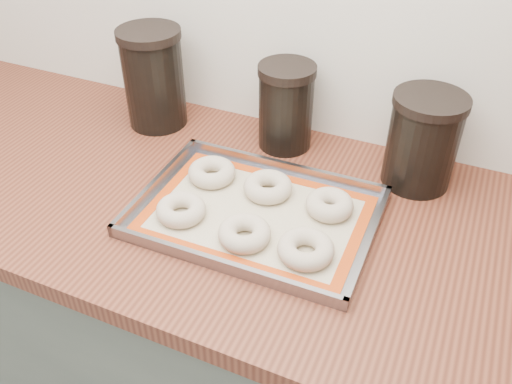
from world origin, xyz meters
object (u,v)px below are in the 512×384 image
at_px(bagel_front_left, 181,210).
at_px(bagel_front_right, 306,249).
at_px(bagel_front_mid, 244,233).
at_px(baking_tray, 256,213).
at_px(canister_right, 423,141).
at_px(bagel_back_left, 212,172).
at_px(bagel_back_mid, 268,187).
at_px(canister_left, 154,78).
at_px(bagel_back_right, 330,205).
at_px(canister_mid, 286,106).

xyz_separation_m(bagel_front_left, bagel_front_right, (0.26, -0.01, 0.00)).
bearing_deg(bagel_front_left, bagel_front_mid, -5.10).
distance_m(baking_tray, canister_right, 0.37).
xyz_separation_m(bagel_back_left, bagel_back_mid, (0.13, 0.00, 0.00)).
bearing_deg(bagel_front_mid, baking_tray, 98.02).
bearing_deg(bagel_back_mid, canister_left, 155.61).
bearing_deg(bagel_back_mid, canister_right, 33.14).
xyz_separation_m(baking_tray, bagel_front_left, (-0.13, -0.06, 0.01)).
distance_m(bagel_back_right, canister_right, 0.24).
bearing_deg(canister_left, bagel_back_mid, -24.39).
bearing_deg(bagel_front_right, canister_right, 66.88).
bearing_deg(canister_mid, bagel_back_mid, -78.40).
bearing_deg(bagel_back_mid, bagel_back_left, -179.67).
bearing_deg(canister_mid, canister_right, -4.29).
distance_m(canister_mid, canister_right, 0.31).
distance_m(baking_tray, bagel_back_mid, 0.07).
xyz_separation_m(bagel_back_left, canister_left, (-0.24, 0.17, 0.10)).
xyz_separation_m(baking_tray, bagel_front_mid, (0.01, -0.08, 0.01)).
xyz_separation_m(bagel_front_left, canister_left, (-0.24, 0.30, 0.10)).
height_order(bagel_back_left, bagel_back_right, bagel_back_right).
height_order(bagel_back_mid, bagel_back_right, bagel_back_right).
relative_size(bagel_front_left, bagel_front_right, 0.95).
height_order(bagel_front_right, canister_right, canister_right).
xyz_separation_m(bagel_back_left, canister_right, (0.39, 0.17, 0.08)).
bearing_deg(canister_mid, bagel_front_left, -104.44).
relative_size(bagel_back_mid, canister_left, 0.42).
bearing_deg(bagel_back_right, baking_tray, -153.35).
xyz_separation_m(bagel_back_right, canister_right, (0.13, 0.18, 0.08)).
height_order(bagel_front_mid, bagel_front_right, same).
relative_size(bagel_front_right, bagel_back_right, 1.09).
bearing_deg(bagel_front_right, canister_left, 148.38).
height_order(bagel_back_left, canister_right, canister_right).
bearing_deg(canister_right, bagel_back_right, -126.50).
relative_size(baking_tray, canister_mid, 2.36).
relative_size(bagel_back_mid, canister_mid, 0.51).
bearing_deg(canister_mid, canister_left, -174.42).
relative_size(bagel_front_left, canister_left, 0.41).
height_order(bagel_front_left, bagel_back_left, bagel_back_left).
xyz_separation_m(bagel_front_mid, bagel_back_right, (0.12, 0.14, 0.00)).
distance_m(bagel_back_mid, canister_mid, 0.22).
relative_size(baking_tray, bagel_front_left, 4.78).
bearing_deg(bagel_back_left, baking_tray, -27.68).
distance_m(canister_left, canister_right, 0.63).
distance_m(bagel_back_mid, canister_left, 0.41).
relative_size(bagel_back_right, canister_right, 0.47).
height_order(canister_left, canister_right, canister_left).
xyz_separation_m(bagel_front_right, canister_mid, (-0.17, 0.34, 0.08)).
xyz_separation_m(bagel_front_mid, canister_left, (-0.38, 0.31, 0.10)).
height_order(baking_tray, bagel_back_left, bagel_back_left).
height_order(baking_tray, bagel_front_right, bagel_front_right).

